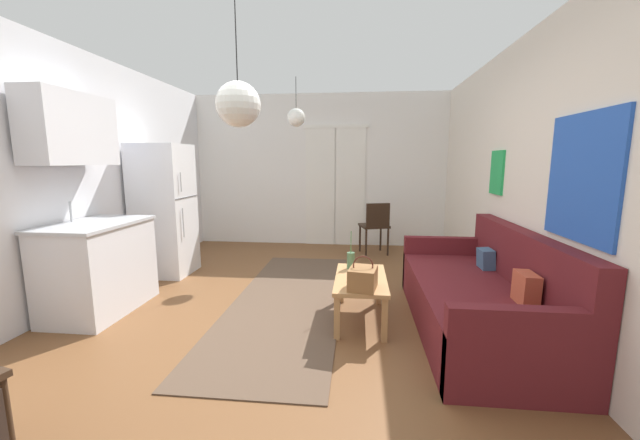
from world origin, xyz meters
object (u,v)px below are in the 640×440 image
object	(u,v)px
couch	(483,300)
pendant_lamp_near	(238,104)
coffee_table	(361,283)
bamboo_vase	(351,260)
handbag	(363,278)
refrigerator	(164,210)
accent_chair	(375,224)
pendant_lamp_far	(296,118)

from	to	relation	value
couch	pendant_lamp_near	size ratio (longest dim) A/B	2.33
coffee_table	bamboo_vase	xyz separation A→B (m)	(-0.10, 0.27, 0.14)
bamboo_vase	handbag	bearing A→B (deg)	-78.96
handbag	refrigerator	world-z (taller)	refrigerator
handbag	accent_chair	xyz separation A→B (m)	(0.23, 2.82, -0.02)
coffee_table	accent_chair	distance (m)	2.52
bamboo_vase	handbag	xyz separation A→B (m)	(0.11, -0.59, 0.01)
accent_chair	coffee_table	bearing A→B (deg)	68.15
refrigerator	pendant_lamp_near	size ratio (longest dim) A/B	1.83
bamboo_vase	pendant_lamp_near	distance (m)	1.91
coffee_table	bamboo_vase	size ratio (longest dim) A/B	2.35
coffee_table	pendant_lamp_near	size ratio (longest dim) A/B	0.97
coffee_table	pendant_lamp_far	world-z (taller)	pendant_lamp_far
refrigerator	bamboo_vase	bearing A→B (deg)	-20.74
couch	bamboo_vase	xyz separation A→B (m)	(-1.17, 0.38, 0.22)
couch	accent_chair	world-z (taller)	couch
coffee_table	handbag	xyz separation A→B (m)	(0.01, -0.31, 0.15)
coffee_table	bamboo_vase	bearing A→B (deg)	110.15
handbag	bamboo_vase	bearing A→B (deg)	101.04
coffee_table	accent_chair	xyz separation A→B (m)	(0.24, 2.50, 0.13)
refrigerator	pendant_lamp_near	xyz separation A→B (m)	(1.72, -2.06, 1.01)
accent_chair	refrigerator	bearing A→B (deg)	8.54
pendant_lamp_far	pendant_lamp_near	bearing A→B (deg)	-88.38
coffee_table	accent_chair	size ratio (longest dim) A/B	1.08
handbag	pendant_lamp_far	distance (m)	2.90
couch	accent_chair	size ratio (longest dim) A/B	2.58
coffee_table	handbag	size ratio (longest dim) A/B	3.00
couch	coffee_table	bearing A→B (deg)	174.51
accent_chair	pendant_lamp_far	xyz separation A→B (m)	(-1.16, -0.57, 1.60)
coffee_table	pendant_lamp_far	xyz separation A→B (m)	(-0.92, 1.93, 1.73)
coffee_table	pendant_lamp_near	xyz separation A→B (m)	(-0.84, -0.85, 1.50)
handbag	pendant_lamp_near	size ratio (longest dim) A/B	0.33
bamboo_vase	pendant_lamp_far	size ratio (longest dim) A/B	0.57
bamboo_vase	handbag	size ratio (longest dim) A/B	1.28
coffee_table	bamboo_vase	distance (m)	0.33
couch	bamboo_vase	bearing A→B (deg)	162.18
couch	accent_chair	distance (m)	2.74
refrigerator	pendant_lamp_far	distance (m)	2.18
refrigerator	pendant_lamp_far	bearing A→B (deg)	23.87
couch	coffee_table	size ratio (longest dim) A/B	2.40
accent_chair	pendant_lamp_near	size ratio (longest dim) A/B	0.90
coffee_table	refrigerator	xyz separation A→B (m)	(-2.56, 1.20, 0.50)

